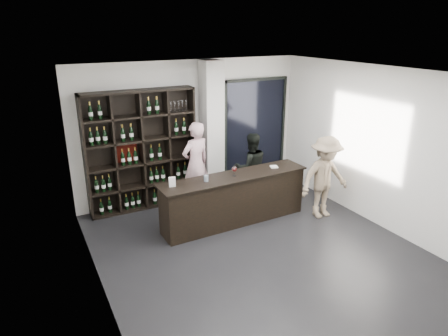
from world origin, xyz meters
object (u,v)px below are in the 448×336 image
wine_shelf (142,151)px  tasting_counter (234,199)px  taster_pink (196,164)px  customer (325,177)px  taster_black (251,167)px

wine_shelf → tasting_counter: wine_shelf is taller
taster_pink → customer: 2.56m
taster_pink → customer: bearing=125.9°
wine_shelf → taster_black: size_ratio=1.63×
tasting_counter → taster_black: taster_black is taller
tasting_counter → taster_black: bearing=41.3°
taster_pink → taster_black: 1.16m
taster_pink → customer: (1.95, -1.66, -0.07)m
taster_black → customer: bearing=135.2°
taster_black → tasting_counter: bearing=55.2°
tasting_counter → customer: (1.66, -0.56, 0.33)m
wine_shelf → customer: 3.60m
wine_shelf → taster_black: (2.10, -0.72, -0.46)m
taster_pink → taster_black: (1.10, -0.35, -0.14)m
wine_shelf → tasting_counter: size_ratio=0.83×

